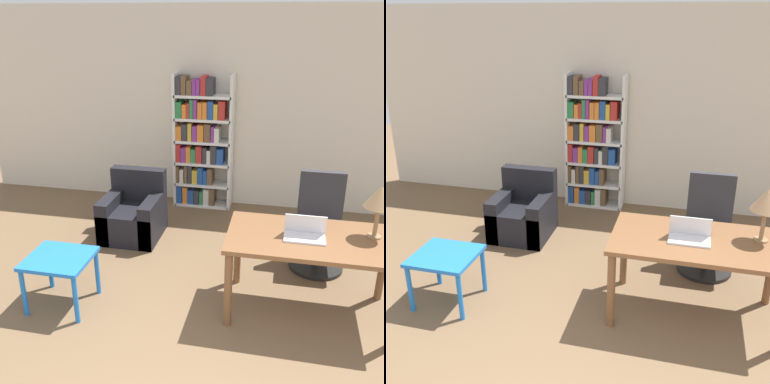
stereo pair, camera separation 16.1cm
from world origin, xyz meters
The scene contains 8 objects.
wall_back centered at (0.00, 4.53, 1.35)m, with size 8.00×0.06×2.70m.
desk centered at (0.75, 2.08, 0.66)m, with size 1.49×0.82×0.76m.
laptop centered at (0.67, 2.06, 0.81)m, with size 0.35×0.21×0.21m.
table_lamp centered at (1.26, 2.20, 1.13)m, with size 0.26×0.26×0.47m.
office_chair centered at (0.87, 2.97, 0.44)m, with size 0.57×0.57×1.03m.
side_table_blue centered at (-1.49, 1.72, 0.42)m, with size 0.57×0.54×0.50m.
armchair centered at (-1.31, 3.22, 0.27)m, with size 0.68×0.72×0.79m.
bookshelf centered at (-0.71, 4.34, 0.90)m, with size 0.80×0.28×1.85m.
Camera 2 is at (0.61, -1.49, 2.56)m, focal length 42.00 mm.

